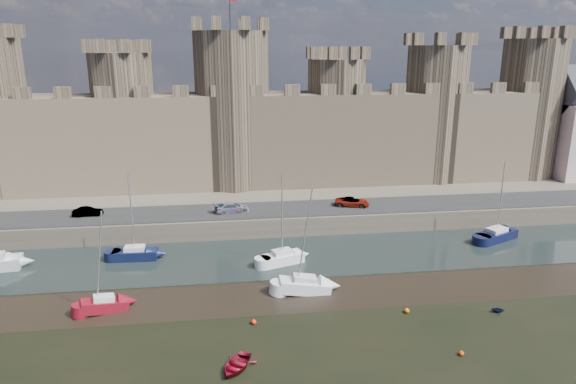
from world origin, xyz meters
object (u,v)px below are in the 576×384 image
object	(u,v)px
sailboat_1	(135,253)
sailboat_5	(305,285)
car_2	(232,208)
sailboat_2	(282,257)
car_3	(352,202)
car_1	(88,212)
sailboat_3	(496,234)
sailboat_4	(104,304)

from	to	relation	value
sailboat_1	sailboat_5	world-z (taller)	sailboat_5
car_2	sailboat_2	bearing A→B (deg)	-169.38
car_3	car_2	bearing A→B (deg)	108.20
car_2	sailboat_2	world-z (taller)	sailboat_2
car_1	sailboat_5	xyz separation A→B (m)	(24.84, -19.33, -2.33)
car_2	car_3	bearing A→B (deg)	-102.14
car_1	sailboat_3	xyz separation A→B (m)	(50.84, -8.66, -2.33)
sailboat_1	sailboat_3	xyz separation A→B (m)	(43.82, 0.32, -0.01)
sailboat_2	sailboat_1	bearing A→B (deg)	149.03
car_3	sailboat_5	size ratio (longest dim) A/B	0.42
car_2	sailboat_4	xyz separation A→B (m)	(-12.19, -19.89, -2.44)
sailboat_3	sailboat_5	size ratio (longest dim) A/B	0.92
sailboat_2	sailboat_5	bearing A→B (deg)	-98.11
sailboat_4	car_2	bearing A→B (deg)	41.42
sailboat_5	car_3	bearing A→B (deg)	63.91
car_2	sailboat_3	xyz separation A→B (m)	(32.62, -7.94, -2.38)
car_3	sailboat_2	distance (m)	16.47
sailboat_2	sailboat_3	size ratio (longest dim) A/B	1.02
car_3	sailboat_2	bearing A→B (deg)	154.33
car_3	sailboat_4	xyz separation A→B (m)	(-28.42, -20.30, -2.42)
car_1	sailboat_2	distance (m)	26.60
car_3	sailboat_3	distance (m)	18.55
car_2	sailboat_2	distance (m)	12.96
car_1	sailboat_3	bearing A→B (deg)	-102.58
sailboat_1	sailboat_3	size ratio (longest dim) A/B	1.00
car_1	sailboat_1	world-z (taller)	sailboat_1
car_1	sailboat_1	bearing A→B (deg)	-144.89
car_2	sailboat_5	distance (m)	19.89
sailboat_1	sailboat_2	world-z (taller)	sailboat_2
sailboat_5	sailboat_4	bearing A→B (deg)	-175.41
sailboat_4	sailboat_5	bearing A→B (deg)	-13.17
sailboat_2	sailboat_4	xyz separation A→B (m)	(-17.42, -8.26, -0.10)
sailboat_2	sailboat_3	xyz separation A→B (m)	(27.39, 3.69, -0.04)
car_2	sailboat_3	bearing A→B (deg)	-117.27
car_2	sailboat_5	size ratio (longest dim) A/B	0.41
sailboat_3	car_1	bearing A→B (deg)	145.37
car_1	sailboat_4	bearing A→B (deg)	-166.61
car_2	sailboat_4	distance (m)	23.46
car_2	sailboat_4	world-z (taller)	sailboat_4
sailboat_1	sailboat_4	world-z (taller)	sailboat_1
sailboat_1	sailboat_2	distance (m)	16.77
sailboat_3	car_3	bearing A→B (deg)	128.05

